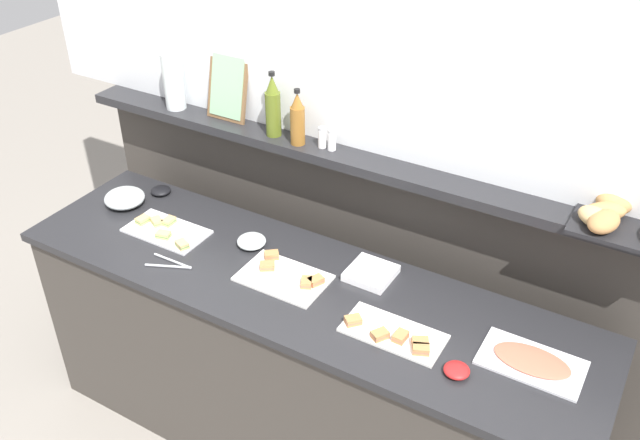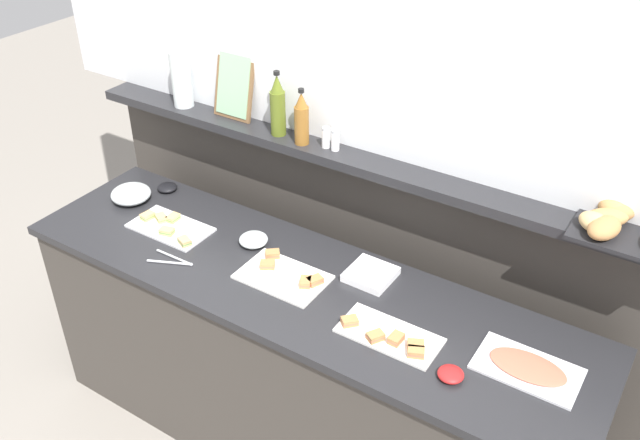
{
  "view_description": "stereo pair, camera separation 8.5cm",
  "coord_description": "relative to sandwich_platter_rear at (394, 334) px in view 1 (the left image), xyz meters",
  "views": [
    {
      "loc": [
        1.11,
        -1.72,
        2.56
      ],
      "look_at": [
        0.04,
        0.1,
        1.17
      ],
      "focal_mm": 38.49,
      "sensor_mm": 36.0,
      "label": 1
    },
    {
      "loc": [
        1.18,
        -1.67,
        2.56
      ],
      "look_at": [
        0.04,
        0.1,
        1.17
      ],
      "focal_mm": 38.49,
      "sensor_mm": 36.0,
      "label": 2
    }
  ],
  "objects": [
    {
      "name": "ground_plane",
      "position": [
        -0.45,
        0.69,
        -0.95
      ],
      "size": [
        12.0,
        12.0,
        0.0
      ],
      "primitive_type": "plane",
      "color": "gray"
    },
    {
      "name": "buffet_counter",
      "position": [
        -0.45,
        0.09,
        -0.48
      ],
      "size": [
        2.34,
        0.63,
        0.93
      ],
      "color": "#3D3833",
      "rests_on": "ground_plane"
    },
    {
      "name": "back_ledge_unit",
      "position": [
        -0.45,
        0.58,
        -0.27
      ],
      "size": [
        2.64,
        0.22,
        1.29
      ],
      "color": "#3D3833",
      "rests_on": "ground_plane"
    },
    {
      "name": "sandwich_platter_rear",
      "position": [
        0.0,
        0.0,
        0.0
      ],
      "size": [
        0.35,
        0.17,
        0.04
      ],
      "color": "white",
      "rests_on": "buffet_counter"
    },
    {
      "name": "sandwich_platter_side",
      "position": [
        -1.1,
        0.09,
        -0.0
      ],
      "size": [
        0.35,
        0.19,
        0.04
      ],
      "color": "white",
      "rests_on": "buffet_counter"
    },
    {
      "name": "sandwich_platter_front",
      "position": [
        -0.5,
        0.08,
        -0.0
      ],
      "size": [
        0.34,
        0.22,
        0.04
      ],
      "color": "white",
      "rests_on": "buffet_counter"
    },
    {
      "name": "cold_cuts_platter",
      "position": [
        0.44,
        0.11,
        -0.0
      ],
      "size": [
        0.34,
        0.19,
        0.02
      ],
      "color": "silver",
      "rests_on": "buffet_counter"
    },
    {
      "name": "glass_bowl_large",
      "position": [
        -0.73,
        0.19,
        0.01
      ],
      "size": [
        0.12,
        0.12,
        0.05
      ],
      "color": "silver",
      "rests_on": "buffet_counter"
    },
    {
      "name": "glass_bowl_medium",
      "position": [
        -1.4,
        0.17,
        0.02
      ],
      "size": [
        0.18,
        0.18,
        0.07
      ],
      "color": "silver",
      "rests_on": "buffet_counter"
    },
    {
      "name": "condiment_bowl_teal",
      "position": [
        -1.33,
        0.32,
        0.01
      ],
      "size": [
        0.09,
        0.09,
        0.03
      ],
      "primitive_type": "ellipsoid",
      "color": "black",
      "rests_on": "buffet_counter"
    },
    {
      "name": "condiment_bowl_red",
      "position": [
        0.25,
        -0.05,
        0.0
      ],
      "size": [
        0.09,
        0.09,
        0.03
      ],
      "primitive_type": "ellipsoid",
      "color": "red",
      "rests_on": "buffet_counter"
    },
    {
      "name": "serving_tongs",
      "position": [
        -0.93,
        -0.07,
        -0.01
      ],
      "size": [
        0.19,
        0.09,
        0.01
      ],
      "color": "#B7BABF",
      "rests_on": "buffet_counter"
    },
    {
      "name": "napkin_stack",
      "position": [
        -0.22,
        0.26,
        0.0
      ],
      "size": [
        0.17,
        0.17,
        0.03
      ],
      "primitive_type": "cube",
      "rotation": [
        0.0,
        0.0,
        -0.01
      ],
      "color": "white",
      "rests_on": "buffet_counter"
    },
    {
      "name": "vinegar_bottle_amber",
      "position": [
        -0.68,
        0.48,
        0.45
      ],
      "size": [
        0.06,
        0.06,
        0.24
      ],
      "color": "#8E5B23",
      "rests_on": "back_ledge_unit"
    },
    {
      "name": "olive_oil_bottle",
      "position": [
        -0.81,
        0.5,
        0.47
      ],
      "size": [
        0.06,
        0.06,
        0.28
      ],
      "color": "#56661E",
      "rests_on": "back_ledge_unit"
    },
    {
      "name": "salt_shaker",
      "position": [
        -0.58,
        0.5,
        0.38
      ],
      "size": [
        0.03,
        0.03,
        0.09
      ],
      "color": "white",
      "rests_on": "back_ledge_unit"
    },
    {
      "name": "pepper_shaker",
      "position": [
        -0.53,
        0.5,
        0.38
      ],
      "size": [
        0.03,
        0.03,
        0.09
      ],
      "color": "white",
      "rests_on": "back_ledge_unit"
    },
    {
      "name": "bread_basket",
      "position": [
        0.59,
        0.5,
        0.38
      ],
      "size": [
        0.4,
        0.3,
        0.08
      ],
      "color": "black",
      "rests_on": "back_ledge_unit"
    },
    {
      "name": "framed_picture",
      "position": [
        -1.07,
        0.54,
        0.49
      ],
      "size": [
        0.19,
        0.08,
        0.29
      ],
      "color": "brown",
      "rests_on": "back_ledge_unit"
    },
    {
      "name": "water_carafe",
      "position": [
        -1.34,
        0.5,
        0.47
      ],
      "size": [
        0.09,
        0.09,
        0.25
      ],
      "primitive_type": "cylinder",
      "color": "silver",
      "rests_on": "back_ledge_unit"
    }
  ]
}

